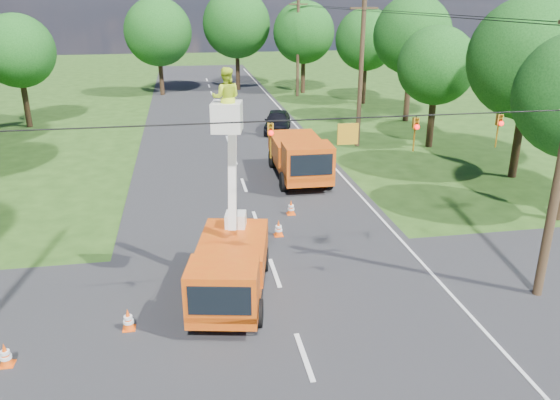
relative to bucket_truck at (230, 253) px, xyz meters
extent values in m
plane|color=#244314|center=(1.70, 16.35, -1.63)|extent=(140.00, 140.00, 0.00)
cube|color=black|center=(1.70, 16.35, -1.63)|extent=(12.00, 100.00, 0.06)
cube|color=black|center=(1.70, -1.65, -1.63)|extent=(56.00, 10.00, 0.07)
cube|color=silver|center=(7.30, 16.35, -1.63)|extent=(0.12, 90.00, 0.02)
cube|color=#CC540E|center=(0.03, 0.14, -0.95)|extent=(3.18, 6.00, 0.43)
cube|color=#CC540E|center=(-0.38, -1.86, -0.21)|extent=(2.37, 2.00, 1.42)
cube|color=black|center=(-0.54, -2.65, -0.16)|extent=(1.78, 0.41, 0.90)
cube|color=#CC540E|center=(0.18, 0.89, -0.35)|extent=(2.88, 3.89, 0.95)
cylinder|color=black|center=(-1.31, -1.43, -1.19)|extent=(0.47, 0.92, 0.87)
cylinder|color=black|center=(0.65, -1.82, -1.19)|extent=(0.47, 0.92, 0.87)
cylinder|color=black|center=(-0.59, 2.11, -1.19)|extent=(0.47, 0.92, 0.87)
cylinder|color=black|center=(1.36, 1.71, -1.19)|extent=(0.47, 0.92, 0.87)
cube|color=silver|center=(0.39, 1.91, 0.36)|extent=(0.84, 0.84, 0.52)
cube|color=silver|center=(0.28, 1.40, 2.45)|extent=(0.51, 1.30, 4.12)
cube|color=silver|center=(0.09, 0.42, 4.40)|extent=(1.06, 1.06, 0.90)
imported|color=#C6E526|center=(0.09, 0.42, 4.97)|extent=(0.98, 0.81, 1.82)
cube|color=#CC540E|center=(4.87, 12.26, -0.83)|extent=(2.59, 6.74, 0.50)
cube|color=#CC540E|center=(4.82, 9.87, 0.04)|extent=(2.49, 1.95, 1.67)
cube|color=black|center=(4.80, 8.92, 0.10)|extent=(2.12, 0.11, 1.06)
cube|color=#CC540E|center=(4.89, 13.15, -0.13)|extent=(2.71, 4.18, 1.11)
cylinder|color=black|center=(3.66, 10.17, -1.12)|extent=(0.38, 1.03, 1.02)
cylinder|color=black|center=(5.99, 10.12, -1.12)|extent=(0.38, 1.03, 1.02)
cylinder|color=black|center=(3.75, 14.40, -1.12)|extent=(0.38, 1.03, 1.02)
cylinder|color=black|center=(6.09, 14.35, -1.12)|extent=(0.38, 1.03, 1.02)
imported|color=orange|center=(-0.17, -1.32, -0.75)|extent=(0.68, 0.48, 1.76)
imported|color=black|center=(5.59, 23.39, -0.85)|extent=(2.85, 4.92, 1.57)
cone|color=#F24E0C|center=(2.41, 4.61, -1.25)|extent=(0.36, 0.36, 0.70)
cube|color=#F24E0C|center=(2.41, 4.61, -1.59)|extent=(0.38, 0.38, 0.04)
cylinder|color=white|center=(2.41, 4.61, -1.19)|extent=(0.26, 0.26, 0.09)
cylinder|color=white|center=(2.41, 4.61, -1.34)|extent=(0.31, 0.31, 0.09)
cone|color=#F24E0C|center=(3.39, 6.88, -1.25)|extent=(0.36, 0.36, 0.70)
cube|color=#F24E0C|center=(3.39, 6.88, -1.59)|extent=(0.38, 0.38, 0.04)
cylinder|color=white|center=(3.39, 6.88, -1.19)|extent=(0.26, 0.26, 0.09)
cylinder|color=white|center=(3.39, 6.88, -1.34)|extent=(0.31, 0.31, 0.09)
cone|color=#F24E0C|center=(-3.23, -1.39, -1.25)|extent=(0.36, 0.36, 0.70)
cube|color=#F24E0C|center=(-3.23, -1.39, -1.59)|extent=(0.38, 0.38, 0.04)
cylinder|color=white|center=(-3.23, -1.39, -1.19)|extent=(0.26, 0.26, 0.09)
cylinder|color=white|center=(-3.23, -1.39, -1.34)|extent=(0.31, 0.31, 0.09)
cone|color=#F24E0C|center=(-6.36, -2.59, -1.25)|extent=(0.36, 0.36, 0.70)
cube|color=#F24E0C|center=(-6.36, -2.59, -1.59)|extent=(0.38, 0.38, 0.04)
cylinder|color=white|center=(-6.36, -2.59, -1.19)|extent=(0.26, 0.26, 0.09)
cylinder|color=white|center=(-6.36, -2.59, -1.34)|extent=(0.31, 0.31, 0.09)
cone|color=#F24E0C|center=(5.10, 13.79, -1.25)|extent=(0.36, 0.36, 0.70)
cube|color=#F24E0C|center=(5.10, 13.79, -1.59)|extent=(0.38, 0.38, 0.04)
cylinder|color=white|center=(5.10, 13.79, -1.19)|extent=(0.26, 0.26, 0.09)
cylinder|color=white|center=(5.10, 13.79, -1.34)|extent=(0.31, 0.31, 0.09)
cylinder|color=#4C3823|center=(10.20, 18.35, 3.37)|extent=(0.30, 0.30, 10.00)
cube|color=#4C3823|center=(10.20, 18.35, 7.17)|extent=(1.80, 0.12, 0.12)
cylinder|color=#4C3823|center=(10.20, 38.35, 3.37)|extent=(0.30, 0.30, 10.00)
cube|color=#4C3823|center=(10.20, 38.35, 7.17)|extent=(1.80, 0.12, 0.12)
cylinder|color=black|center=(1.20, -1.65, 4.67)|extent=(18.00, 0.04, 0.04)
cube|color=#BD8216|center=(3.30, -1.65, 4.22)|extent=(0.60, 0.05, 0.60)
imported|color=#BD8216|center=(1.10, -1.65, 4.12)|extent=(0.16, 0.20, 1.00)
sphere|color=#FF0C0C|center=(1.10, -1.77, 4.37)|extent=(0.14, 0.14, 0.14)
imported|color=#BD8216|center=(5.30, -1.65, 4.12)|extent=(0.16, 0.20, 1.00)
sphere|color=#FF0C0C|center=(5.30, -1.77, 4.37)|extent=(0.14, 0.14, 0.14)
imported|color=#BD8216|center=(7.90, -1.65, 4.12)|extent=(0.16, 0.20, 1.00)
sphere|color=#FF0C0C|center=(7.90, -1.77, 4.37)|extent=(0.14, 0.14, 0.14)
cylinder|color=#382616|center=(-13.10, 28.35, 0.39)|extent=(0.44, 0.44, 4.05)
sphere|color=#114212|center=(-13.10, 28.35, 4.07)|extent=(5.40, 5.40, 5.40)
cylinder|color=#382616|center=(16.70, 10.35, 0.66)|extent=(0.44, 0.44, 4.58)
sphere|color=#114212|center=(16.70, 10.35, 4.82)|extent=(6.40, 6.40, 6.40)
cylinder|color=#382616|center=(14.90, 17.35, 0.26)|extent=(0.44, 0.44, 3.78)
sphere|color=#114212|center=(14.90, 17.35, 3.70)|extent=(5.00, 5.00, 5.00)
cylinder|color=#382616|center=(16.50, 25.35, 0.74)|extent=(0.44, 0.44, 4.75)
sphere|color=#114212|center=(16.50, 25.35, 5.06)|extent=(6.00, 6.00, 6.00)
cylinder|color=#382616|center=(15.50, 33.35, 0.44)|extent=(0.44, 0.44, 4.14)
sphere|color=#114212|center=(15.50, 33.35, 4.20)|extent=(5.60, 5.60, 5.60)
cylinder|color=#382616|center=(-3.30, 41.35, 0.57)|extent=(0.44, 0.44, 4.40)
sphere|color=#114212|center=(-3.30, 41.35, 4.57)|extent=(6.60, 6.60, 6.60)
cylinder|color=#382616|center=(4.70, 43.35, 0.79)|extent=(0.44, 0.44, 4.84)
sphere|color=#114212|center=(4.70, 43.35, 5.19)|extent=(7.00, 7.00, 7.00)
cylinder|color=#382616|center=(11.20, 40.35, 0.52)|extent=(0.44, 0.44, 4.31)
sphere|color=#114212|center=(11.20, 40.35, 4.44)|extent=(6.20, 6.20, 6.20)
camera|label=1|loc=(-1.17, -16.07, 7.83)|focal=35.00mm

